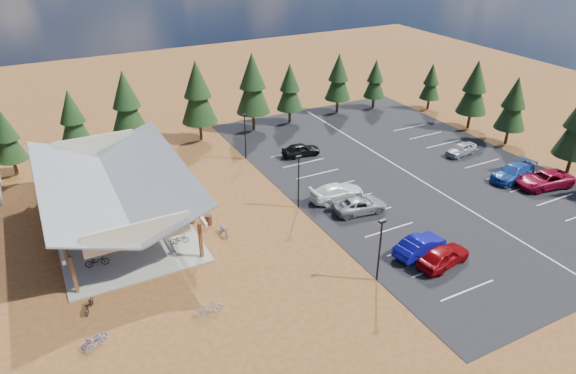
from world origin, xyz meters
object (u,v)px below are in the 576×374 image
at_px(car_8, 461,149).
at_px(bike_7, 140,178).
at_px(bike_2, 87,222).
at_px(bike_8, 89,305).
at_px(car_7, 513,172).
at_px(bike_9, 96,342).
at_px(car_3, 337,192).
at_px(bike_0, 97,261).
at_px(bike_5, 158,212).
at_px(bike_13, 210,308).
at_px(car_6, 545,180).
at_px(car_0, 444,256).
at_px(bike_3, 94,196).
at_px(bike_6, 126,198).
at_px(lamp_post_2, 245,133).
at_px(bike_4, 180,239).
at_px(car_2, 360,205).
at_px(bike_1, 99,248).
at_px(trash_bin_1, 191,218).
at_px(car_4, 301,150).
at_px(trash_bin_0, 209,220).
at_px(lamp_post_1, 299,178).
at_px(lamp_post_0, 380,246).
at_px(bike_15, 174,196).
at_px(car_1, 420,246).
at_px(bike_10, 94,340).
at_px(bike_pavilion, 113,183).
at_px(bike_14, 224,231).

bearing_deg(car_8, bike_7, -113.40).
distance_m(bike_2, bike_8, 11.01).
height_order(bike_2, car_7, car_7).
bearing_deg(bike_9, car_3, -91.09).
relative_size(bike_0, bike_5, 1.03).
distance_m(car_3, car_8, 17.85).
distance_m(bike_9, bike_13, 7.21).
relative_size(bike_13, car_6, 0.32).
relative_size(bike_8, car_0, 0.36).
distance_m(bike_3, bike_6, 3.09).
relative_size(lamp_post_2, car_0, 1.10).
relative_size(bike_4, car_2, 0.31).
bearing_deg(bike_6, bike_1, 148.26).
height_order(trash_bin_1, car_0, car_0).
bearing_deg(car_4, lamp_post_2, 74.25).
xyz_separation_m(trash_bin_1, car_2, (13.96, -5.30, 0.27)).
bearing_deg(car_7, car_2, -103.99).
height_order(trash_bin_0, bike_7, bike_7).
distance_m(bike_0, car_3, 21.72).
bearing_deg(bike_4, trash_bin_0, -46.74).
relative_size(lamp_post_1, bike_0, 2.94).
height_order(bike_1, car_6, car_6).
height_order(lamp_post_0, bike_0, lamp_post_0).
distance_m(bike_1, car_2, 22.22).
height_order(bike_1, bike_6, bike_1).
distance_m(bike_15, car_1, 22.61).
bearing_deg(trash_bin_1, lamp_post_2, 46.61).
xyz_separation_m(lamp_post_2, bike_3, (-16.36, -2.37, -2.39)).
bearing_deg(car_4, bike_10, 132.52).
xyz_separation_m(bike_pavilion, lamp_post_0, (15.00, -17.00, -0.85)).
bearing_deg(bike_4, car_1, -109.03).
relative_size(bike_9, car_1, 0.32).
bearing_deg(trash_bin_0, bike_13, -109.37).
relative_size(bike_10, car_8, 0.43).
xyz_separation_m(bike_9, car_1, (24.18, -1.42, 0.36)).
height_order(bike_10, car_1, car_1).
bearing_deg(bike_8, car_3, 36.83).
height_order(bike_6, car_2, car_2).
distance_m(lamp_post_0, bike_15, 20.92).
bearing_deg(bike_8, bike_5, 77.13).
relative_size(bike_14, car_4, 0.41).
relative_size(bike_0, car_7, 0.32).
relative_size(bike_8, bike_10, 0.99).
xyz_separation_m(bike_4, bike_5, (-0.41, 4.95, 0.11)).
bearing_deg(bike_3, bike_8, 178.03).
bearing_deg(bike_15, bike_3, 7.00).
bearing_deg(bike_0, bike_pavilion, -17.08).
distance_m(lamp_post_1, bike_14, 8.22).
relative_size(bike_2, bike_14, 0.93).
height_order(trash_bin_1, car_4, car_4).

